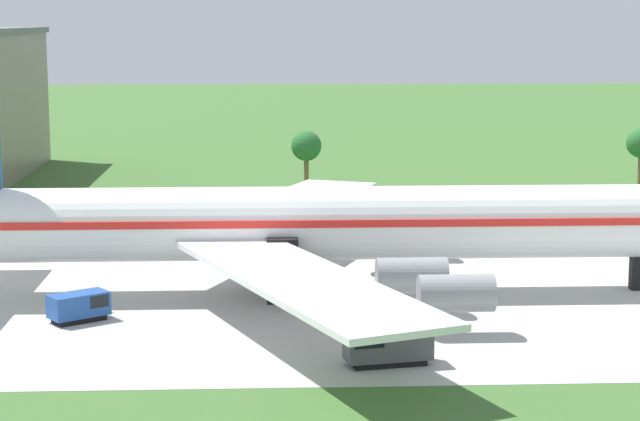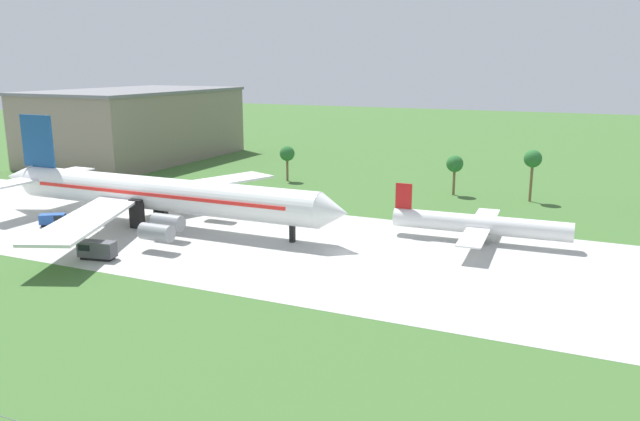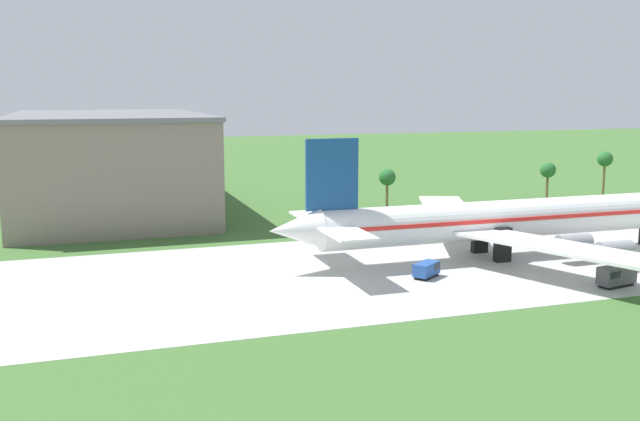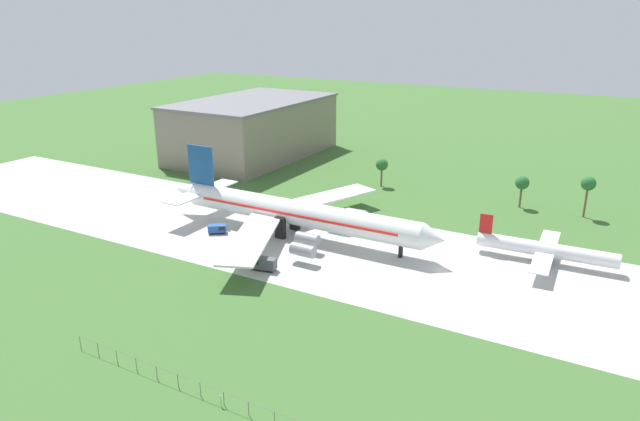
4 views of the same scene
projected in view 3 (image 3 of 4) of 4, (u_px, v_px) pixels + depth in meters
name	position (u px, v px, depth m)	size (l,w,h in m)	color
jet_airliner	(501.00, 220.00, 107.05)	(72.07, 61.49, 18.38)	white
baggage_tug	(427.00, 269.00, 95.39)	(4.57, 4.04, 2.08)	black
fuel_truck	(616.00, 276.00, 90.87)	(5.72, 3.01, 2.69)	black
terminal_building	(110.00, 163.00, 145.58)	(36.72, 61.20, 20.30)	slate
palm_tree_row	(603.00, 167.00, 168.45)	(105.63, 3.60, 10.69)	brown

